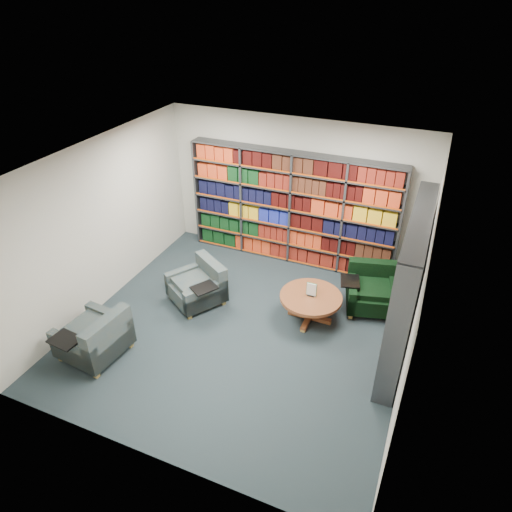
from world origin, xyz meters
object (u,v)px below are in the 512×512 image
at_px(chair_teal_left, 200,286).
at_px(coffee_table, 311,301).
at_px(chair_teal_front, 97,339).
at_px(chair_green_right, 371,290).

distance_m(chair_teal_left, coffee_table, 1.92).
xyz_separation_m(chair_teal_front, coffee_table, (2.65, 2.04, 0.06)).
bearing_deg(chair_teal_left, chair_teal_front, -112.44).
relative_size(chair_teal_left, chair_teal_front, 1.06).
bearing_deg(coffee_table, chair_teal_left, -172.88).
bearing_deg(chair_green_right, coffee_table, -137.53).
bearing_deg(chair_green_right, chair_teal_front, -141.20).
relative_size(chair_green_right, coffee_table, 1.05).
xyz_separation_m(chair_teal_left, coffee_table, (1.91, 0.24, 0.08)).
bearing_deg(chair_green_right, chair_teal_left, -159.80).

